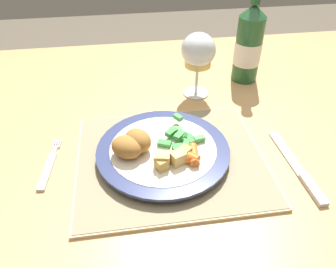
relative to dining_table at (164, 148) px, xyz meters
The scene contains 11 objects.
dining_table is the anchor object (origin of this frame).
placemat 0.16m from the dining_table, 93.09° to the right, with size 0.35×0.30×0.01m.
dinner_plate 0.17m from the dining_table, 98.84° to the right, with size 0.25×0.25×0.02m.
breaded_croquettes 0.20m from the dining_table, 119.88° to the right, with size 0.09×0.08×0.04m.
green_beans_pile 0.16m from the dining_table, 82.61° to the right, with size 0.09×0.10×0.02m.
glazed_carrots 0.21m from the dining_table, 82.91° to the right, with size 0.05×0.05×0.02m.
fork 0.28m from the dining_table, 151.72° to the right, with size 0.03×0.14×0.01m.
table_knife 0.31m from the dining_table, 42.94° to the right, with size 0.02×0.20×0.01m.
wine_glass 0.23m from the dining_table, 45.17° to the left, with size 0.08×0.08×0.15m.
bottle 0.33m from the dining_table, 32.69° to the left, with size 0.07×0.07×0.26m.
roast_potatoes 0.21m from the dining_table, 93.56° to the right, with size 0.07×0.05×0.03m.
Camera 1 is at (-0.08, -0.58, 1.16)m, focal length 35.00 mm.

